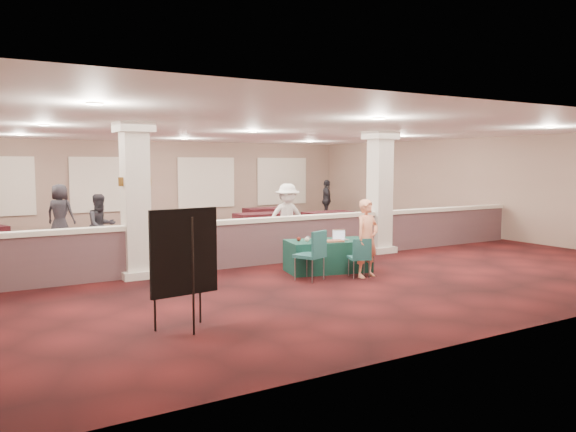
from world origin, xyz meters
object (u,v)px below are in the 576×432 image
far_table_front_center (295,234)px  attendee_a (101,226)px  attendee_d (60,213)px  far_table_front_right (328,222)px  easel_board (184,253)px  woman (367,238)px  attendee_b (288,217)px  conf_chair_side (313,251)px  far_table_back_center (263,224)px  conf_chair_main (360,254)px  far_table_front_left (147,241)px  far_table_back_right (268,217)px  near_table (328,256)px  attendee_c (327,200)px

far_table_front_center → attendee_a: attendee_a is taller
attendee_d → far_table_front_right: bearing=-154.3°
easel_board → woman: easel_board is taller
attendee_a → attendee_b: 4.84m
far_table_front_right → attendee_d: 8.66m
conf_chair_side → far_table_back_center: conf_chair_side is taller
woman → far_table_back_center: (1.36, 7.13, -0.45)m
attendee_b → attendee_d: 7.01m
conf_chair_main → woman: size_ratio=0.51×
far_table_front_left → far_table_back_right: (5.83, 4.10, -0.01)m
easel_board → far_table_front_left: easel_board is taller
far_table_front_center → far_table_back_right: bearing=69.3°
far_table_front_left → far_table_back_center: (4.50, 2.04, 0.00)m
near_table → conf_chair_main: bearing=-65.7°
far_table_front_left → attendee_b: attendee_b is taller
near_table → conf_chair_main: size_ratio=2.17×
conf_chair_side → easel_board: bearing=-173.9°
far_table_front_center → attendee_c: attendee_c is taller
conf_chair_main → attendee_b: attendee_b is taller
conf_chair_side → far_table_front_center: conf_chair_side is taller
far_table_back_right → attendee_d: size_ratio=1.00×
far_table_front_left → attendee_a: 1.19m
woman → easel_board: bearing=-169.4°
easel_board → attendee_c: easel_board is taller
near_table → far_table_back_center: (1.71, 6.20, 0.02)m
conf_chair_side → easel_board: (-3.45, -1.91, 0.50)m
conf_chair_main → far_table_back_right: bearing=92.1°
woman → far_table_front_right: 7.84m
conf_chair_main → far_table_front_left: 5.88m
woman → attendee_a: 6.85m
far_table_back_right → attendee_d: 7.36m
far_table_back_right → attendee_c: bearing=13.2°
woman → far_table_back_right: bearing=64.7°
attendee_a → far_table_front_left: bearing=-33.7°
far_table_front_center → attendee_c: bearing=48.5°
woman → far_table_back_center: size_ratio=0.90×
attendee_b → attendee_a: bearing=174.1°
easel_board → far_table_front_left: bearing=71.4°
attendee_a → attendee_d: size_ratio=0.91×
far_table_front_right → far_table_front_left: bearing=-165.7°
attendee_a → conf_chair_main: bearing=-69.8°
near_table → attendee_d: (-4.29, 7.87, 0.53)m
woman → attendee_d: (-4.64, 8.80, 0.06)m
woman → conf_chair_main: bearing=166.9°
attendee_d → far_table_front_left: bearing=150.8°
far_table_back_center → far_table_back_right: (1.33, 2.06, -0.01)m
far_table_front_right → attendee_b: (-3.38, -2.92, 0.56)m
far_table_front_center → far_table_back_center: size_ratio=1.07×
far_table_front_left → far_table_back_center: bearing=24.4°
far_table_front_left → far_table_front_right: bearing=14.3°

